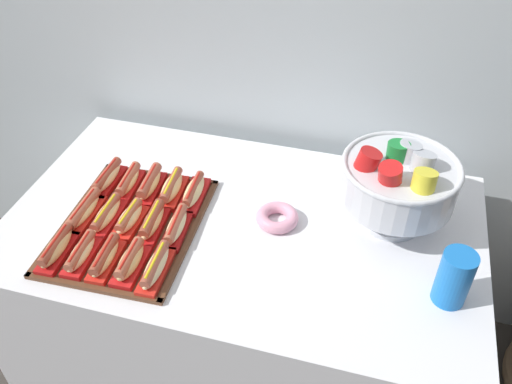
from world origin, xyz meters
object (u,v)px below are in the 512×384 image
Objects in this scene: hot_dog_2 at (105,258)px; cup_stack at (454,278)px; hot_dog_1 at (81,253)px; hot_dog_14 at (194,192)px; hot_dog_13 at (172,188)px; hot_dog_12 at (150,184)px; hot_dog_5 at (84,211)px; buffet_table at (244,299)px; hot_dog_9 at (176,227)px; hot_dog_0 at (57,248)px; hot_dog_7 at (129,219)px; hot_dog_10 at (107,178)px; hot_dog_3 at (130,262)px; hot_dog_11 at (129,182)px; punch_bowl at (398,181)px; donut at (277,217)px; serving_tray at (131,226)px; hot_dog_8 at (152,222)px; hot_dog_6 at (107,215)px.

hot_dog_2 is 0.94m from cup_stack.
hot_dog_2 is at bearing 2.10° from hot_dog_1.
hot_dog_13 is at bearing -177.90° from hot_dog_14.
hot_dog_5 is at bearing -130.17° from hot_dog_12.
buffet_table is at bearing 41.27° from hot_dog_2.
hot_dog_9 is at bearing 38.36° from hot_dog_1.
hot_dog_2 is at bearing 2.10° from hot_dog_0.
hot_dog_10 reaches higher than hot_dog_7.
hot_dog_11 is at bearing 116.55° from hot_dog_3.
hot_dog_1 is 0.94m from punch_bowl.
hot_dog_12 is 0.43m from donut.
cup_stack is at bearing -12.90° from buffet_table.
hot_dog_7 is at bearing 178.38° from cup_stack.
hot_dog_13 is (0.06, 0.33, 0.00)m from hot_dog_2.
hot_dog_12 is at bearing 176.92° from donut.
hot_dog_0 reaches higher than hot_dog_9.
hot_dog_9 is at bearing 30.91° from hot_dog_0.
hot_dog_0 is 0.22m from hot_dog_7.
hot_dog_10 is 1.11m from cup_stack.
hot_dog_3 reaches higher than hot_dog_7.
cup_stack is at bearing 7.58° from hot_dog_0.
buffet_table is at bearing -5.41° from hot_dog_10.
hot_dog_0 is 1.09m from cup_stack.
hot_dog_13 is (0.15, 0.01, 0.00)m from hot_dog_11.
serving_tray is 0.22m from hot_dog_14.
hot_dog_8 is 1.31× the size of donut.
hot_dog_5 is 0.28m from hot_dog_13.
hot_dog_12 is at bearing 92.10° from hot_dog_2.
hot_dog_1 is 0.18m from hot_dog_5.
punch_bowl is (0.83, 0.41, 0.13)m from hot_dog_1.
hot_dog_5 and hot_dog_11 have the same top height.
cup_stack is at bearing -1.34° from hot_dog_6.
hot_dog_13 is 0.89m from cup_stack.
hot_dog_11 is 0.48× the size of punch_bowl.
hot_dog_10 is at bearing 134.38° from hot_dog_7.
hot_dog_10 is at bearing 178.25° from donut.
hot_dog_3 is 0.34m from hot_dog_12.
punch_bowl is at bearing 20.88° from hot_dog_9.
hot_dog_1 is 0.40m from hot_dog_14.
hot_dog_10 is (-0.01, 0.33, -0.00)m from hot_dog_0.
hot_dog_0 is 0.65m from donut.
serving_tray is 0.18m from hot_dog_11.
hot_dog_0 is at bearing -130.17° from serving_tray.
buffet_table is at bearing 31.30° from hot_dog_0.
hot_dog_6 is 1.01m from cup_stack.
buffet_table is at bearing -164.05° from punch_bowl.
hot_dog_3 is at bearing -63.45° from serving_tray.
punch_bowl reaches higher than hot_dog_5.
hot_dog_3 reaches higher than hot_dog_2.
hot_dog_10 is at bearing 153.29° from hot_dog_9.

